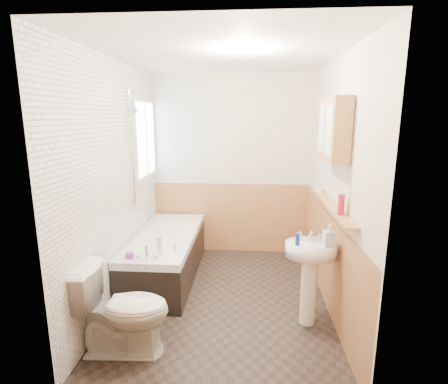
{
  "coord_description": "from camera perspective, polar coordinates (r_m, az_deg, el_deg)",
  "views": [
    {
      "loc": [
        0.27,
        -3.45,
        1.94
      ],
      "look_at": [
        0.0,
        0.15,
        1.15
      ],
      "focal_mm": 28.0,
      "sensor_mm": 36.0,
      "label": 1
    }
  ],
  "objects": [
    {
      "name": "toilet",
      "position": [
        3.14,
        -16.24,
        -17.96
      ],
      "size": [
        0.79,
        0.47,
        0.76
      ],
      "primitive_type": "imported",
      "rotation": [
        0.0,
        0.0,
        1.62
      ],
      "color": "white",
      "rests_on": "floor"
    },
    {
      "name": "wainscot_right",
      "position": [
        3.83,
        16.56,
        -10.29
      ],
      "size": [
        0.01,
        2.8,
        1.0
      ],
      "primitive_type": "cube",
      "color": "#BF814E",
      "rests_on": "wall_right"
    },
    {
      "name": "clear_bottle",
      "position": [
        3.22,
        11.92,
        -7.56
      ],
      "size": [
        0.05,
        0.05,
        0.11
      ],
      "primitive_type": "cylinder",
      "rotation": [
        0.0,
        0.0,
        -0.3
      ],
      "color": "#19339E",
      "rests_on": "sink"
    },
    {
      "name": "shower_riser",
      "position": [
        4.05,
        -14.72,
        8.26
      ],
      "size": [
        0.11,
        0.09,
        1.28
      ],
      "color": "silver",
      "rests_on": "wall_left"
    },
    {
      "name": "pine_shelf",
      "position": [
        3.47,
        17.0,
        -2.08
      ],
      "size": [
        0.1,
        1.49,
        0.03
      ],
      "primitive_type": "cube",
      "color": "#BF814E",
      "rests_on": "wall_right"
    },
    {
      "name": "bathtub",
      "position": [
        4.38,
        -9.4,
        -10.04
      ],
      "size": [
        0.7,
        1.75,
        0.69
      ],
      "color": "black",
      "rests_on": "floor"
    },
    {
      "name": "foam_can",
      "position": [
        3.1,
        18.59,
        -1.94
      ],
      "size": [
        0.06,
        0.06,
        0.18
      ],
      "primitive_type": "cylinder",
      "rotation": [
        0.0,
        0.0,
        -0.2
      ],
      "color": "maroon",
      "rests_on": "pine_shelf"
    },
    {
      "name": "cream_jar",
      "position": [
        3.67,
        -15.17,
        -9.97
      ],
      "size": [
        0.11,
        0.11,
        0.05
      ],
      "primitive_type": "cylinder",
      "rotation": [
        0.0,
        0.0,
        0.39
      ],
      "color": "purple",
      "rests_on": "bathtub"
    },
    {
      "name": "tile_return_back",
      "position": [
        4.94,
        -7.46,
        10.04
      ],
      "size": [
        0.75,
        0.01,
        1.5
      ],
      "primitive_type": "cube",
      "color": "white",
      "rests_on": "wall_back"
    },
    {
      "name": "wainscot_back",
      "position": [
        5.06,
        1.03,
        -4.2
      ],
      "size": [
        2.2,
        0.01,
        1.0
      ],
      "primitive_type": "cube",
      "color": "#BF814E",
      "rests_on": "wall_back"
    },
    {
      "name": "window",
      "position": [
        4.61,
        -12.69,
        8.44
      ],
      "size": [
        0.03,
        0.79,
        0.99
      ],
      "color": "white",
      "rests_on": "wall_left"
    },
    {
      "name": "black_jar",
      "position": [
        3.96,
        15.39,
        0.29
      ],
      "size": [
        0.07,
        0.07,
        0.04
      ],
      "primitive_type": "cylinder",
      "rotation": [
        0.0,
        0.0,
        0.18
      ],
      "color": "silver",
      "rests_on": "pine_shelf"
    },
    {
      "name": "orange_bottle",
      "position": [
        3.73,
        -8.0,
        -8.93
      ],
      "size": [
        0.03,
        0.03,
        0.09
      ],
      "primitive_type": "cylinder",
      "rotation": [
        0.0,
        0.0,
        0.0
      ],
      "color": "silver",
      "rests_on": "bathtub"
    },
    {
      "name": "ceiling",
      "position": [
        3.51,
        -0.19,
        21.53
      ],
      "size": [
        2.8,
        2.8,
        0.0
      ],
      "primitive_type": "plane",
      "rotation": [
        3.14,
        0.0,
        0.0
      ],
      "color": "white",
      "rests_on": "ground"
    },
    {
      "name": "tile_cladding_left",
      "position": [
        3.77,
        -16.9,
        1.26
      ],
      "size": [
        0.01,
        2.8,
        2.5
      ],
      "primitive_type": "cube",
      "color": "white",
      "rests_on": "wall_left"
    },
    {
      "name": "wainscot_front",
      "position": [
        2.53,
        -2.77,
        -22.37
      ],
      "size": [
        2.2,
        0.01,
        1.0
      ],
      "primitive_type": "cube",
      "color": "#BF814E",
      "rests_on": "wall_front"
    },
    {
      "name": "green_bottle",
      "position": [
        3.13,
        18.42,
        -1.38
      ],
      "size": [
        0.05,
        0.05,
        0.22
      ],
      "primitive_type": "cone",
      "rotation": [
        0.0,
        0.0,
        0.33
      ],
      "color": "silver",
      "rests_on": "pine_shelf"
    },
    {
      "name": "wall_front",
      "position": [
        2.17,
        -3.05,
        -6.22
      ],
      "size": [
        2.2,
        0.02,
        2.5
      ],
      "primitive_type": "cube",
      "color": "beige",
      "rests_on": "ground"
    },
    {
      "name": "blue_gel",
      "position": [
        3.67,
        -10.47,
        -8.61
      ],
      "size": [
        0.06,
        0.04,
        0.19
      ],
      "primitive_type": "cube",
      "rotation": [
        0.0,
        0.0,
        0.27
      ],
      "color": "silver",
      "rests_on": "bathtub"
    },
    {
      "name": "medicine_cabinet",
      "position": [
        3.32,
        17.49,
        9.71
      ],
      "size": [
        0.16,
        0.63,
        0.57
      ],
      "color": "#BF814E",
      "rests_on": "wall_right"
    },
    {
      "name": "soap_bottle",
      "position": [
        3.27,
        16.69,
        -7.66
      ],
      "size": [
        0.12,
        0.21,
        0.09
      ],
      "primitive_type": "imported",
      "rotation": [
        0.0,
        0.0,
        0.13
      ],
      "color": "silver",
      "rests_on": "sink"
    },
    {
      "name": "wall_back",
      "position": [
        4.92,
        1.08,
        4.27
      ],
      "size": [
        2.2,
        0.02,
        2.5
      ],
      "primitive_type": "cube",
      "color": "beige",
      "rests_on": "ground"
    },
    {
      "name": "wall_right",
      "position": [
        3.62,
        17.62,
        0.76
      ],
      "size": [
        0.02,
        2.8,
        2.5
      ],
      "primitive_type": "cube",
      "color": "beige",
      "rests_on": "ground"
    },
    {
      "name": "wall_left",
      "position": [
        3.78,
        -17.21,
        1.26
      ],
      "size": [
        0.02,
        2.8,
        2.5
      ],
      "primitive_type": "cube",
      "color": "beige",
      "rests_on": "ground"
    },
    {
      "name": "floor",
      "position": [
        3.97,
        -0.17,
        -16.92
      ],
      "size": [
        2.8,
        2.8,
        0.0
      ],
      "primitive_type": "plane",
      "color": "black",
      "rests_on": "ground"
    },
    {
      "name": "sink",
      "position": [
        3.4,
        13.87,
        -11.73
      ],
      "size": [
        0.47,
        0.38,
        0.91
      ],
      "rotation": [
        0.0,
        0.0,
        0.16
      ],
      "color": "white",
      "rests_on": "floor"
    }
  ]
}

